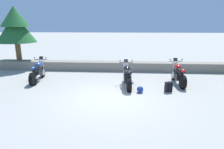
% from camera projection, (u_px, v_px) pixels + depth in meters
% --- Properties ---
extents(ground_plane, '(120.00, 120.00, 0.00)m').
position_uv_depth(ground_plane, '(110.00, 97.00, 7.91)').
color(ground_plane, '#A3A099').
extents(stone_wall, '(36.00, 0.80, 0.55)m').
position_uv_depth(stone_wall, '(116.00, 66.00, 12.47)').
color(stone_wall, gray).
rests_on(stone_wall, ground).
extents(motorcycle_blue_near_left, '(0.67, 2.07, 1.18)m').
position_uv_depth(motorcycle_blue_near_left, '(38.00, 72.00, 10.09)').
color(motorcycle_blue_near_left, black).
rests_on(motorcycle_blue_near_left, ground).
extents(motorcycle_black_centre, '(0.68, 2.07, 1.18)m').
position_uv_depth(motorcycle_black_centre, '(127.00, 76.00, 9.22)').
color(motorcycle_black_centre, black).
rests_on(motorcycle_black_centre, ground).
extents(motorcycle_red_far_right, '(0.67, 2.06, 1.18)m').
position_uv_depth(motorcycle_red_far_right, '(178.00, 74.00, 9.59)').
color(motorcycle_red_far_right, black).
rests_on(motorcycle_red_far_right, ground).
extents(rider_backpack, '(0.35, 0.33, 0.47)m').
position_uv_depth(rider_backpack, '(168.00, 86.00, 8.52)').
color(rider_backpack, black).
rests_on(rider_backpack, ground).
extents(rider_helmet, '(0.28, 0.28, 0.28)m').
position_uv_depth(rider_helmet, '(140.00, 90.00, 8.43)').
color(rider_helmet, navy).
rests_on(rider_helmet, ground).
extents(pine_tree_far_left, '(2.48, 2.48, 3.44)m').
position_uv_depth(pine_tree_far_left, '(15.00, 25.00, 12.47)').
color(pine_tree_far_left, brown).
rests_on(pine_tree_far_left, stone_wall).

